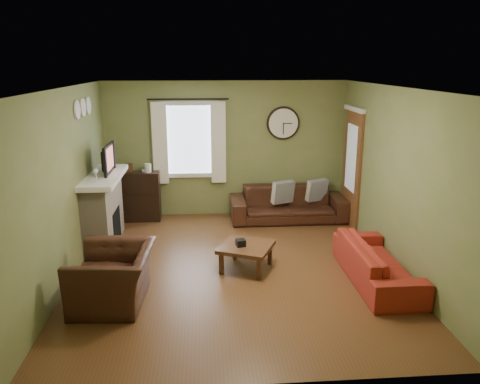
{
  "coord_description": "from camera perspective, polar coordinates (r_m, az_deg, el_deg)",
  "views": [
    {
      "loc": [
        -0.43,
        -6.32,
        2.92
      ],
      "look_at": [
        0.1,
        0.4,
        1.05
      ],
      "focal_mm": 35.0,
      "sensor_mm": 36.0,
      "label": 1
    }
  ],
  "objects": [
    {
      "name": "window_pane",
      "position": [
        9.02,
        -6.19,
        6.35
      ],
      "size": [
        1.0,
        0.02,
        1.3
      ],
      "primitive_type": null,
      "color": "silver",
      "rests_on": "wall_back"
    },
    {
      "name": "tv",
      "position": [
        7.95,
        -16.2,
        3.52
      ],
      "size": [
        0.08,
        0.6,
        0.35
      ],
      "primitive_type": "imported",
      "rotation": [
        0.0,
        0.0,
        1.57
      ],
      "color": "black",
      "rests_on": "mantel"
    },
    {
      "name": "medallion_mid",
      "position": [
        7.73,
        -18.61,
        9.73
      ],
      "size": [
        0.28,
        0.28,
        0.03
      ],
      "primitive_type": "cylinder",
      "color": "white",
      "rests_on": "wall_left"
    },
    {
      "name": "coffee_table",
      "position": [
        6.88,
        0.77,
        -7.93
      ],
      "size": [
        0.92,
        0.92,
        0.37
      ],
      "primitive_type": null,
      "rotation": [
        0.0,
        0.0,
        -0.42
      ],
      "color": "#4D2D1A",
      "rests_on": "floor"
    },
    {
      "name": "pillow_right",
      "position": [
        9.12,
        9.35,
        0.22
      ],
      "size": [
        0.43,
        0.27,
        0.41
      ],
      "primitive_type": "cube",
      "rotation": [
        0.0,
        0.0,
        0.38
      ],
      "color": "gray",
      "rests_on": "sofa_brown"
    },
    {
      "name": "fireplace",
      "position": [
        8.02,
        -16.32,
        -2.34
      ],
      "size": [
        0.4,
        1.4,
        1.1
      ],
      "primitive_type": "cube",
      "color": "tan",
      "rests_on": "floor"
    },
    {
      "name": "mantel",
      "position": [
        7.86,
        -16.43,
        1.76
      ],
      "size": [
        0.58,
        1.6,
        0.08
      ],
      "primitive_type": "cube",
      "color": "white",
      "rests_on": "fireplace"
    },
    {
      "name": "door",
      "position": [
        8.81,
        13.48,
        2.81
      ],
      "size": [
        0.05,
        0.9,
        2.1
      ],
      "primitive_type": "cube",
      "color": "brown",
      "rests_on": "floor"
    },
    {
      "name": "ceiling",
      "position": [
        6.35,
        -0.63,
        12.6
      ],
      "size": [
        4.6,
        5.2,
        0.0
      ],
      "primitive_type": "cube",
      "color": "white",
      "rests_on": "ground"
    },
    {
      "name": "curtain_right",
      "position": [
        8.93,
        -2.65,
        6.01
      ],
      "size": [
        0.28,
        0.04,
        1.55
      ],
      "primitive_type": "cube",
      "color": "white",
      "rests_on": "wall_back"
    },
    {
      "name": "wall_right",
      "position": [
        7.08,
        18.33,
        1.46
      ],
      "size": [
        0.0,
        5.2,
        2.6
      ],
      "primitive_type": "cube",
      "color": "olive",
      "rests_on": "ground"
    },
    {
      "name": "medallion_right",
      "position": [
        8.07,
        -18.02,
        9.99
      ],
      "size": [
        0.28,
        0.28,
        0.03
      ],
      "primitive_type": "cylinder",
      "color": "white",
      "rests_on": "wall_left"
    },
    {
      "name": "curtain_left",
      "position": [
        8.96,
        -9.74,
        5.84
      ],
      "size": [
        0.28,
        0.04,
        1.55
      ],
      "primitive_type": "cube",
      "color": "white",
      "rests_on": "wall_back"
    },
    {
      "name": "book",
      "position": [
        9.02,
        -11.86,
        2.62
      ],
      "size": [
        0.2,
        0.24,
        0.02
      ],
      "primitive_type": "imported",
      "rotation": [
        0.0,
        0.0,
        0.23
      ],
      "color": "#4D2D1A",
      "rests_on": "bookshelf"
    },
    {
      "name": "wine_glass_b",
      "position": [
        7.34,
        -17.14,
        1.89
      ],
      "size": [
        0.07,
        0.07,
        0.2
      ],
      "primitive_type": null,
      "color": "white",
      "rests_on": "mantel"
    },
    {
      "name": "wine_glass_a",
      "position": [
        7.34,
        -17.14,
        1.9
      ],
      "size": [
        0.07,
        0.07,
        0.2
      ],
      "primitive_type": null,
      "color": "white",
      "rests_on": "mantel"
    },
    {
      "name": "bookshelf",
      "position": [
        9.08,
        -12.22,
        -0.52
      ],
      "size": [
        0.79,
        0.34,
        0.94
      ],
      "primitive_type": null,
      "color": "black",
      "rests_on": "floor"
    },
    {
      "name": "firebox",
      "position": [
        8.06,
        -14.87,
        -4.02
      ],
      "size": [
        0.04,
        0.6,
        0.55
      ],
      "primitive_type": "cube",
      "color": "black",
      "rests_on": "fireplace"
    },
    {
      "name": "wall_clock",
      "position": [
        9.07,
        5.3,
        8.34
      ],
      "size": [
        0.64,
        0.06,
        0.64
      ],
      "primitive_type": null,
      "color": "white",
      "rests_on": "wall_back"
    },
    {
      "name": "curtain_rod",
      "position": [
        8.83,
        -6.36,
        11.19
      ],
      "size": [
        0.03,
        0.03,
        1.5
      ],
      "primitive_type": "cylinder",
      "color": "black",
      "rests_on": "wall_back"
    },
    {
      "name": "pillow_left",
      "position": [
        8.9,
        5.27,
        -0.01
      ],
      "size": [
        0.44,
        0.28,
        0.43
      ],
      "primitive_type": "cube",
      "rotation": [
        0.0,
        0.0,
        0.39
      ],
      "color": "gray",
      "rests_on": "sofa_brown"
    },
    {
      "name": "armchair",
      "position": [
        6.11,
        -15.19,
        -9.97
      ],
      "size": [
        1.01,
        1.13,
        0.7
      ],
      "primitive_type": "imported",
      "rotation": [
        0.0,
        0.0,
        -1.63
      ],
      "color": "#341A11",
      "rests_on": "floor"
    },
    {
      "name": "tissue_box",
      "position": [
        6.76,
        0.08,
        -6.38
      ],
      "size": [
        0.15,
        0.15,
        0.1
      ],
      "primitive_type": "cube",
      "rotation": [
        0.0,
        0.0,
        0.21
      ],
      "color": "black",
      "rests_on": "coffee_table"
    },
    {
      "name": "medallion_left",
      "position": [
        7.39,
        -19.25,
        9.45
      ],
      "size": [
        0.28,
        0.28,
        0.03
      ],
      "primitive_type": "cylinder",
      "color": "white",
      "rests_on": "wall_left"
    },
    {
      "name": "tv_screen",
      "position": [
        7.92,
        -15.66,
        3.93
      ],
      "size": [
        0.02,
        0.62,
        0.36
      ],
      "primitive_type": "cube",
      "color": "#994C3F",
      "rests_on": "mantel"
    },
    {
      "name": "floor",
      "position": [
        6.98,
        -0.57,
        -9.24
      ],
      "size": [
        4.6,
        5.2,
        0.0
      ],
      "primitive_type": "cube",
      "color": "brown",
      "rests_on": "ground"
    },
    {
      "name": "wall_front",
      "position": [
        4.08,
        1.9,
        -7.9
      ],
      "size": [
        4.6,
        0.0,
        2.6
      ],
      "primitive_type": "cube",
      "color": "olive",
      "rests_on": "ground"
    },
    {
      "name": "sofa_red",
      "position": [
        6.76,
        16.37,
        -8.23
      ],
      "size": [
        0.73,
        1.86,
        0.54
      ],
      "primitive_type": "imported",
      "rotation": [
        0.0,
        0.0,
        1.57
      ],
      "color": "maroon",
      "rests_on": "floor"
    },
    {
      "name": "wall_left",
      "position": [
        6.79,
        -20.35,
        0.71
      ],
      "size": [
        0.0,
        5.2,
        2.6
      ],
      "primitive_type": "cube",
      "color": "olive",
      "rests_on": "ground"
    },
    {
      "name": "sofa_brown",
      "position": [
        8.98,
        5.88,
        -1.42
      ],
      "size": [
        2.18,
        0.85,
        0.64
      ],
      "primitive_type": "imported",
      "color": "#341A11",
      "rests_on": "floor"
    },
    {
      "name": "wall_back",
      "position": [
        9.08,
        -1.72,
        5.22
      ],
      "size": [
        4.6,
        0.0,
        2.6
      ],
      "primitive_type": "cube",
      "color": "olive",
      "rests_on": "ground"
    }
  ]
}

